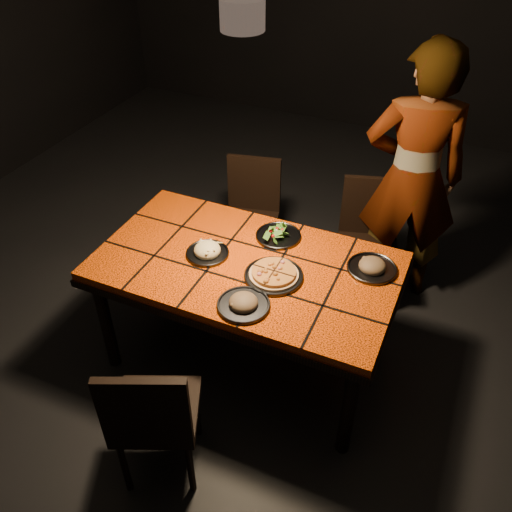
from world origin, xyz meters
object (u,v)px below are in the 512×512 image
at_px(chair_far_right, 369,233).
at_px(plate_pasta, 207,251).
at_px(dining_table, 246,274).
at_px(chair_near, 153,415).
at_px(plate_pizza, 274,275).
at_px(chair_far_left, 252,208).
at_px(diner, 412,179).

height_order(chair_far_right, plate_pasta, chair_far_right).
relative_size(dining_table, chair_far_right, 1.91).
bearing_deg(chair_near, plate_pizza, -130.05).
xyz_separation_m(chair_near, chair_far_left, (-0.30, 1.75, -0.02)).
height_order(dining_table, plate_pizza, plate_pizza).
relative_size(dining_table, chair_far_left, 1.96).
relative_size(plate_pizza, plate_pasta, 1.31).
distance_m(chair_far_right, plate_pizza, 1.03).
bearing_deg(diner, plate_pasta, 34.86).
bearing_deg(chair_far_left, plate_pasta, -93.57).
bearing_deg(dining_table, diner, 57.68).
bearing_deg(chair_far_left, chair_far_right, -10.70).
relative_size(chair_far_right, diner, 0.49).
height_order(chair_far_left, plate_pizza, chair_far_left).
xyz_separation_m(chair_far_right, plate_pizza, (-0.29, -0.95, 0.28)).
bearing_deg(chair_far_left, diner, -3.45).
bearing_deg(plate_pasta, chair_far_right, 53.29).
height_order(dining_table, chair_near, chair_near).
bearing_deg(chair_near, diner, -134.16).
relative_size(dining_table, plate_pasta, 6.91).
xyz_separation_m(chair_far_right, diner, (0.19, 0.14, 0.38)).
distance_m(dining_table, plate_pizza, 0.21).
bearing_deg(chair_near, plate_pasta, -103.13).
relative_size(chair_far_left, plate_pizza, 2.68).
height_order(diner, plate_pasta, diner).
xyz_separation_m(chair_near, plate_pizza, (0.24, 0.83, 0.28)).
relative_size(dining_table, diner, 0.94).
relative_size(dining_table, plate_pizza, 5.27).
height_order(chair_far_right, diner, diner).
xyz_separation_m(chair_near, chair_far_right, (0.53, 1.78, -0.01)).
xyz_separation_m(chair_far_left, chair_far_right, (0.83, 0.03, 0.01)).
distance_m(diner, plate_pizza, 1.19).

